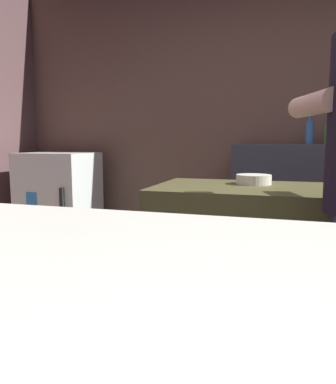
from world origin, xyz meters
The scene contains 6 objects.
wall_back centered at (0.00, 2.20, 1.35)m, with size 5.20×0.10×2.70m, color brown.
back_shelf centered at (-0.06, 1.92, 0.55)m, with size 0.86×0.36×1.10m, color #353643.
mini_fridge centered at (-2.04, 1.75, 0.51)m, with size 0.61×0.58×1.02m.
mixing_bowl centered at (-0.24, 0.74, 0.93)m, with size 0.18×0.18×0.05m, color silver.
bottle_soy centered at (0.24, 1.96, 1.18)m, with size 0.07×0.07×0.22m.
bottle_vinegar centered at (0.09, 1.94, 1.20)m, with size 0.06×0.06×0.25m.
Camera 1 is at (-0.10, -1.18, 1.12)m, focal length 34.82 mm.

